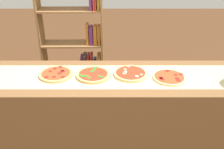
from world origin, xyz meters
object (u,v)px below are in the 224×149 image
at_px(pizza_pepperoni_0, 56,74).
at_px(pizza_spinach_1, 93,75).
at_px(pizza_mushroom_2, 131,73).
at_px(bookshelf, 81,49).
at_px(pizza_pepperoni_3, 169,77).

relative_size(pizza_pepperoni_0, pizza_spinach_1, 0.99).
xyz_separation_m(pizza_mushroom_2, bookshelf, (-0.53, 1.01, -0.21)).
relative_size(pizza_pepperoni_3, bookshelf, 0.16).
distance_m(pizza_pepperoni_3, bookshelf, 1.39).
bearing_deg(bookshelf, pizza_pepperoni_0, -94.91).
bearing_deg(pizza_spinach_1, pizza_pepperoni_0, 177.58).
bearing_deg(pizza_mushroom_2, pizza_spinach_1, -176.13).
distance_m(pizza_mushroom_2, pizza_pepperoni_3, 0.32).
height_order(pizza_spinach_1, bookshelf, bookshelf).
relative_size(pizza_spinach_1, pizza_mushroom_2, 1.01).
bearing_deg(pizza_spinach_1, bookshelf, 102.14).
relative_size(pizza_mushroom_2, bookshelf, 0.17).
height_order(pizza_pepperoni_0, pizza_spinach_1, pizza_spinach_1).
height_order(pizza_spinach_1, pizza_mushroom_2, pizza_mushroom_2).
distance_m(pizza_spinach_1, pizza_mushroom_2, 0.31).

